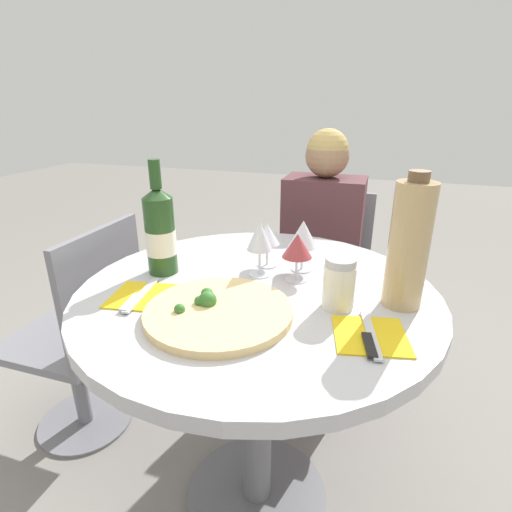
% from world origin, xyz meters
% --- Properties ---
extents(ground_plane, '(12.00, 12.00, 0.00)m').
position_xyz_m(ground_plane, '(0.00, 0.00, 0.00)').
color(ground_plane, gray).
rests_on(ground_plane, ground).
extents(dining_table, '(0.94, 0.94, 0.77)m').
position_xyz_m(dining_table, '(0.00, 0.00, 0.62)').
color(dining_table, slate).
rests_on(dining_table, ground_plane).
extents(chair_behind_diner, '(0.41, 0.41, 0.85)m').
position_xyz_m(chair_behind_diner, '(0.06, 0.80, 0.41)').
color(chair_behind_diner, slate).
rests_on(chair_behind_diner, ground_plane).
extents(seated_diner, '(0.33, 0.43, 1.14)m').
position_xyz_m(seated_diner, '(0.06, 0.66, 0.51)').
color(seated_diner, '#512D33').
rests_on(seated_diner, ground_plane).
extents(chair_empty_side, '(0.41, 0.41, 0.85)m').
position_xyz_m(chair_empty_side, '(-0.71, 0.10, 0.41)').
color(chair_empty_side, slate).
rests_on(chair_empty_side, ground_plane).
extents(pizza_large, '(0.34, 0.34, 0.05)m').
position_xyz_m(pizza_large, '(-0.04, -0.16, 0.79)').
color(pizza_large, '#E5C17F').
rests_on(pizza_large, dining_table).
extents(wine_bottle, '(0.08, 0.08, 0.32)m').
position_xyz_m(wine_bottle, '(-0.29, 0.02, 0.90)').
color(wine_bottle, '#23471E').
rests_on(wine_bottle, dining_table).
extents(tall_carafe, '(0.09, 0.09, 0.32)m').
position_xyz_m(tall_carafe, '(0.36, 0.02, 0.93)').
color(tall_carafe, tan).
rests_on(tall_carafe, dining_table).
extents(sugar_shaker, '(0.08, 0.08, 0.13)m').
position_xyz_m(sugar_shaker, '(0.22, -0.04, 0.84)').
color(sugar_shaker, silver).
rests_on(sugar_shaker, dining_table).
extents(wine_glass_front_right, '(0.08, 0.08, 0.13)m').
position_xyz_m(wine_glass_front_right, '(0.09, 0.08, 0.87)').
color(wine_glass_front_right, silver).
rests_on(wine_glass_front_right, dining_table).
extents(wine_glass_back_right, '(0.08, 0.08, 0.15)m').
position_xyz_m(wine_glass_back_right, '(0.09, 0.16, 0.88)').
color(wine_glass_back_right, silver).
rests_on(wine_glass_back_right, dining_table).
extents(wine_glass_back_left, '(0.07, 0.07, 0.13)m').
position_xyz_m(wine_glass_back_left, '(-0.02, 0.16, 0.87)').
color(wine_glass_back_left, silver).
rests_on(wine_glass_back_left, dining_table).
extents(wine_glass_front_left, '(0.07, 0.07, 0.16)m').
position_xyz_m(wine_glass_front_left, '(-0.02, 0.08, 0.89)').
color(wine_glass_front_left, silver).
rests_on(wine_glass_front_left, dining_table).
extents(place_setting_left, '(0.17, 0.19, 0.01)m').
position_xyz_m(place_setting_left, '(-0.26, -0.14, 0.78)').
color(place_setting_left, gold).
rests_on(place_setting_left, dining_table).
extents(place_setting_right, '(0.18, 0.19, 0.01)m').
position_xyz_m(place_setting_right, '(0.30, -0.15, 0.78)').
color(place_setting_right, gold).
rests_on(place_setting_right, dining_table).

